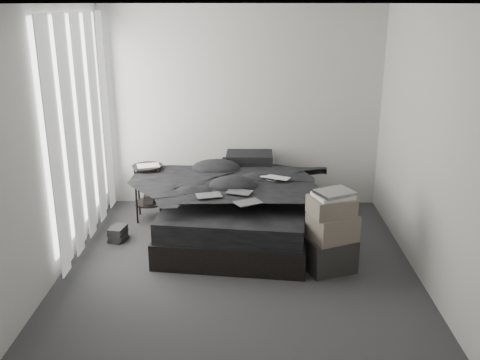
{
  "coord_description": "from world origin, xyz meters",
  "views": [
    {
      "loc": [
        0.1,
        -4.78,
        2.61
      ],
      "look_at": [
        0.0,
        0.8,
        0.75
      ],
      "focal_mm": 40.0,
      "sensor_mm": 36.0,
      "label": 1
    }
  ],
  "objects_px": {
    "bed": "(240,223)",
    "laptop": "(274,173)",
    "box_lower": "(330,254)",
    "side_stand": "(149,193)"
  },
  "relations": [
    {
      "from": "bed",
      "to": "box_lower",
      "type": "height_order",
      "value": "box_lower"
    },
    {
      "from": "bed",
      "to": "laptop",
      "type": "height_order",
      "value": "laptop"
    },
    {
      "from": "bed",
      "to": "laptop",
      "type": "xyz_separation_m",
      "value": [
        0.39,
        0.01,
        0.62
      ]
    },
    {
      "from": "laptop",
      "to": "side_stand",
      "type": "bearing_deg",
      "value": -172.15
    },
    {
      "from": "bed",
      "to": "box_lower",
      "type": "xyz_separation_m",
      "value": [
        0.94,
        -0.86,
        0.03
      ]
    },
    {
      "from": "laptop",
      "to": "box_lower",
      "type": "distance_m",
      "value": 1.18
    },
    {
      "from": "laptop",
      "to": "box_lower",
      "type": "relative_size",
      "value": 0.72
    },
    {
      "from": "laptop",
      "to": "box_lower",
      "type": "bearing_deg",
      "value": -33.23
    },
    {
      "from": "laptop",
      "to": "side_stand",
      "type": "relative_size",
      "value": 0.48
    },
    {
      "from": "side_stand",
      "to": "box_lower",
      "type": "xyz_separation_m",
      "value": [
        2.08,
        -1.33,
        -0.17
      ]
    }
  ]
}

